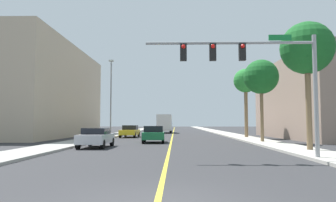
% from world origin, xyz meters
% --- Properties ---
extents(ground, '(192.00, 192.00, 0.00)m').
position_xyz_m(ground, '(0.00, 42.00, 0.00)').
color(ground, '#2D2D30').
extents(sidewalk_left, '(2.78, 168.00, 0.15)m').
position_xyz_m(sidewalk_left, '(-8.10, 42.00, 0.07)').
color(sidewalk_left, '#9E9B93').
rests_on(sidewalk_left, ground).
extents(sidewalk_right, '(2.78, 168.00, 0.15)m').
position_xyz_m(sidewalk_right, '(8.10, 42.00, 0.07)').
color(sidewalk_right, '#B2ADA3').
rests_on(sidewalk_right, ground).
extents(lane_marking_center, '(0.16, 144.00, 0.01)m').
position_xyz_m(lane_marking_center, '(0.00, 42.00, 0.00)').
color(lane_marking_center, yellow).
rests_on(lane_marking_center, ground).
extents(building_left_near, '(16.29, 24.84, 11.42)m').
position_xyz_m(building_left_near, '(-20.31, 33.08, 5.71)').
color(building_left_near, tan).
rests_on(building_left_near, ground).
extents(traffic_signal_mast, '(8.25, 0.36, 5.88)m').
position_xyz_m(traffic_signal_mast, '(4.33, 8.13, 4.53)').
color(traffic_signal_mast, gray).
rests_on(traffic_signal_mast, sidewalk_right).
extents(street_lamp, '(0.56, 0.28, 9.06)m').
position_xyz_m(street_lamp, '(-7.21, 29.92, 5.11)').
color(street_lamp, gray).
rests_on(street_lamp, sidewalk_left).
extents(palm_near, '(3.21, 3.21, 7.80)m').
position_xyz_m(palm_near, '(8.48, 12.27, 6.27)').
color(palm_near, brown).
rests_on(palm_near, sidewalk_right).
extents(palm_mid, '(3.02, 3.02, 7.15)m').
position_xyz_m(palm_mid, '(7.94, 20.69, 5.74)').
color(palm_mid, brown).
rests_on(palm_mid, sidewalk_right).
extents(palm_far, '(2.73, 2.73, 7.79)m').
position_xyz_m(palm_far, '(8.44, 29.11, 6.43)').
color(palm_far, brown).
rests_on(palm_far, sidewalk_right).
extents(car_silver, '(1.91, 4.04, 1.39)m').
position_xyz_m(car_silver, '(-5.25, 15.44, 0.74)').
color(car_silver, '#BCBCC1').
rests_on(car_silver, ground).
extents(car_green, '(2.06, 3.99, 1.48)m').
position_xyz_m(car_green, '(-1.56, 21.08, 0.75)').
color(car_green, '#196638').
rests_on(car_green, ground).
extents(car_yellow, '(2.02, 4.45, 1.45)m').
position_xyz_m(car_yellow, '(-5.14, 31.43, 0.73)').
color(car_yellow, gold).
rests_on(car_yellow, ground).
extents(delivery_truck, '(2.46, 7.53, 3.12)m').
position_xyz_m(delivery_truck, '(-1.46, 47.41, 1.66)').
color(delivery_truck, '#194799').
rests_on(delivery_truck, ground).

